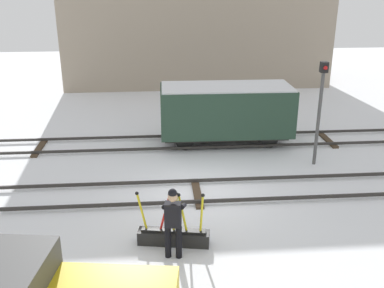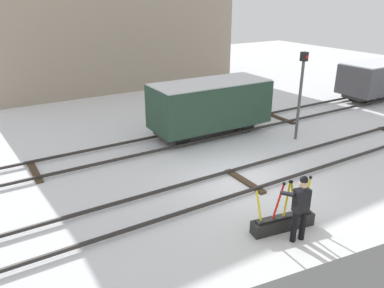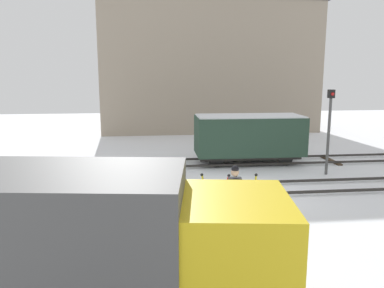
% 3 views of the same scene
% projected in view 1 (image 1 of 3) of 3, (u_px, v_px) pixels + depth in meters
% --- Properties ---
extents(ground_plane, '(60.00, 60.00, 0.00)m').
position_uv_depth(ground_plane, '(197.00, 194.00, 13.61)').
color(ground_plane, white).
extents(track_main_line, '(44.00, 1.94, 0.18)m').
position_uv_depth(track_main_line, '(197.00, 191.00, 13.57)').
color(track_main_line, '#2D2B28').
rests_on(track_main_line, ground_plane).
extents(track_siding_near, '(44.00, 1.94, 0.18)m').
position_uv_depth(track_siding_near, '(187.00, 142.00, 17.71)').
color(track_siding_near, '#2D2B28').
rests_on(track_siding_near, ground_plane).
extents(switch_lever_frame, '(1.84, 0.67, 1.45)m').
position_uv_depth(switch_lever_frame, '(174.00, 235.00, 10.97)').
color(switch_lever_frame, black).
rests_on(switch_lever_frame, ground_plane).
extents(rail_worker, '(0.62, 0.74, 1.82)m').
position_uv_depth(rail_worker, '(173.00, 219.00, 10.20)').
color(rail_worker, black).
rests_on(rail_worker, ground_plane).
extents(signal_post, '(0.24, 0.32, 3.71)m').
position_uv_depth(signal_post, '(320.00, 103.00, 15.05)').
color(signal_post, '#4C4C4C').
rests_on(signal_post, ground_plane).
extents(apartment_building, '(16.51, 6.19, 9.79)m').
position_uv_depth(apartment_building, '(195.00, 3.00, 27.53)').
color(apartment_building, gray).
rests_on(apartment_building, ground_plane).
extents(freight_car_far_end, '(5.22, 2.24, 2.40)m').
position_uv_depth(freight_car_far_end, '(226.00, 111.00, 17.38)').
color(freight_car_far_end, '#2D2B28').
rests_on(freight_car_far_end, ground_plane).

